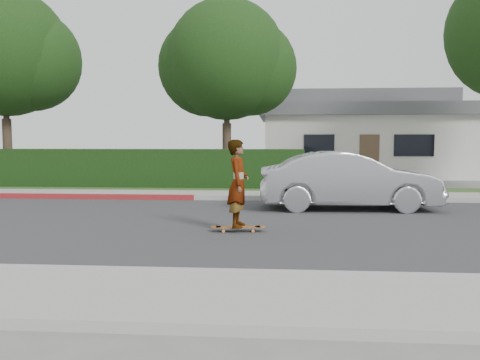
{
  "coord_description": "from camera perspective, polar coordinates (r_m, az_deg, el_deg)",
  "views": [
    {
      "loc": [
        3.44,
        -9.97,
        1.82
      ],
      "look_at": [
        2.73,
        -0.32,
        1.0
      ],
      "focal_mm": 35.0,
      "sensor_mm": 36.0,
      "label": 1
    }
  ],
  "objects": [
    {
      "name": "curb_far",
      "position": [
        14.59,
        -9.45,
        -2.1
      ],
      "size": [
        60.0,
        0.2,
        0.15
      ],
      "primitive_type": "cube",
      "color": "#9E9E99",
      "rests_on": "ground"
    },
    {
      "name": "tree_center",
      "position": [
        19.5,
        -1.63,
        13.93
      ],
      "size": [
        5.66,
        4.84,
        7.44
      ],
      "color": "#33261C",
      "rests_on": "ground"
    },
    {
      "name": "skateboard",
      "position": [
        9.34,
        -0.23,
        -5.8
      ],
      "size": [
        1.11,
        0.33,
        0.1
      ],
      "rotation": [
        0.0,
        0.0,
        0.11
      ],
      "color": "orange",
      "rests_on": "ground"
    },
    {
      "name": "skateboarder",
      "position": [
        9.22,
        -0.23,
        -0.42
      ],
      "size": [
        0.45,
        0.65,
        1.73
      ],
      "primitive_type": "imported",
      "rotation": [
        0.0,
        0.0,
        1.51
      ],
      "color": "white",
      "rests_on": "skateboard"
    },
    {
      "name": "curb_red_section",
      "position": [
        16.5,
        -26.59,
        -1.74
      ],
      "size": [
        12.0,
        0.21,
        0.15
      ],
      "primitive_type": "cube",
      "color": "maroon",
      "rests_on": "ground"
    },
    {
      "name": "ground",
      "position": [
        10.7,
        -14.65,
        -5.11
      ],
      "size": [
        120.0,
        120.0,
        0.0
      ],
      "primitive_type": "plane",
      "color": "slate",
      "rests_on": "ground"
    },
    {
      "name": "house",
      "position": [
        26.36,
        14.25,
        5.29
      ],
      "size": [
        10.6,
        8.6,
        4.3
      ],
      "color": "beige",
      "rests_on": "ground"
    },
    {
      "name": "planting_strip",
      "position": [
        17.01,
        -7.46,
        -1.18
      ],
      "size": [
        60.0,
        1.6,
        0.1
      ],
      "primitive_type": "cube",
      "color": "#2D4C1E",
      "rests_on": "ground"
    },
    {
      "name": "hedge",
      "position": [
        18.37,
        -16.31,
        1.3
      ],
      "size": [
        15.0,
        1.0,
        1.5
      ],
      "primitive_type": "cube",
      "color": "black",
      "rests_on": "ground"
    },
    {
      "name": "car_silver",
      "position": [
        12.66,
        13.02,
        -0.07
      ],
      "size": [
        4.69,
        1.77,
        1.53
      ],
      "primitive_type": "imported",
      "rotation": [
        0.0,
        0.0,
        1.6
      ],
      "color": "#ADAEB4",
      "rests_on": "ground"
    },
    {
      "name": "road",
      "position": [
        10.7,
        -14.65,
        -5.08
      ],
      "size": [
        60.0,
        8.0,
        0.01
      ],
      "primitive_type": "cube",
      "color": "#2D2D30",
      "rests_on": "ground"
    },
    {
      "name": "curb_near",
      "position": [
        7.02,
        -25.69,
        -10.03
      ],
      "size": [
        60.0,
        0.2,
        0.15
      ],
      "primitive_type": "cube",
      "color": "#9E9E99",
      "rests_on": "ground"
    },
    {
      "name": "sidewalk_far",
      "position": [
        15.46,
        -8.66,
        -1.76
      ],
      "size": [
        60.0,
        1.6,
        0.12
      ],
      "primitive_type": "cube",
      "color": "gray",
      "rests_on": "ground"
    },
    {
      "name": "tree_left",
      "position": [
        21.91,
        -26.62,
        13.38
      ],
      "size": [
        5.99,
        5.21,
        8.0
      ],
      "color": "#33261C",
      "rests_on": "ground"
    }
  ]
}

